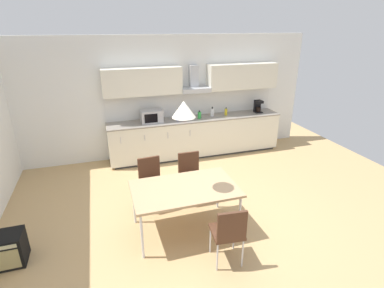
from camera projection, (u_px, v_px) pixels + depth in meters
The scene contains 18 objects.
ground_plane at pixel (196, 218), 4.95m from camera, with size 9.26×8.41×0.02m, color tan.
wall_back at pixel (158, 98), 6.96m from camera, with size 7.41×0.10×2.78m, color white.
kitchen_counter at pixel (196, 136), 7.21m from camera, with size 4.14×0.64×0.93m.
backsplash_tile at pixel (193, 103), 7.20m from camera, with size 4.12×0.02×0.58m, color silver.
upper_wall_cabinets at pixel (195, 79), 6.84m from camera, with size 4.12×0.40×0.59m.
microwave at pixel (151, 116), 6.69m from camera, with size 0.48×0.35×0.28m.
coffee_maker at pixel (258, 106), 7.46m from camera, with size 0.18×0.19×0.30m.
bottle_green at pixel (199, 115), 6.99m from camera, with size 0.08×0.08×0.19m.
bottle_yellow at pixel (226, 112), 7.23m from camera, with size 0.07×0.07×0.19m.
bottle_blue at pixel (178, 115), 6.84m from camera, with size 0.06×0.06×0.27m.
bottle_white at pixel (212, 112), 7.16m from camera, with size 0.08×0.08×0.22m.
bottle_red at pixel (185, 116), 6.92m from camera, with size 0.06×0.06×0.20m.
dining_table at pixel (185, 190), 4.41m from camera, with size 1.54×0.95×0.74m.
chair_near_right at pixel (229, 230), 3.81m from camera, with size 0.44×0.44×0.87m.
chair_far_left at pixel (151, 177), 5.13m from camera, with size 0.44×0.44×0.87m.
chair_far_right at pixel (190, 172), 5.33m from camera, with size 0.41×0.41×0.87m.
guitar_amp at pixel (3, 250), 3.92m from camera, with size 0.52×0.37×0.44m.
pendant_lamp at pixel (184, 109), 3.95m from camera, with size 0.32×0.32×0.22m, color silver.
Camera 1 is at (-1.32, -3.92, 2.97)m, focal length 28.00 mm.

